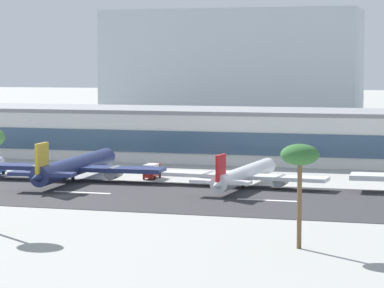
# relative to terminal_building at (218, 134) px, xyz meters

# --- Properties ---
(ground_plane) EXTENTS (1400.00, 1400.00, 0.00)m
(ground_plane) POSITION_rel_terminal_building_xyz_m (-10.65, -75.54, -6.67)
(ground_plane) COLOR #9E9E99
(runway_strip) EXTENTS (800.00, 39.72, 0.08)m
(runway_strip) POSITION_rel_terminal_building_xyz_m (-10.65, -69.95, -6.63)
(runway_strip) COLOR #2D2D30
(runway_strip) RESTS_ON ground_plane
(runway_centreline_dash_4) EXTENTS (12.00, 1.20, 0.01)m
(runway_centreline_dash_4) POSITION_rel_terminal_building_xyz_m (-9.32, -69.95, -6.58)
(runway_centreline_dash_4) COLOR white
(runway_centreline_dash_4) RESTS_ON runway_strip
(runway_centreline_dash_5) EXTENTS (12.00, 1.20, 0.01)m
(runway_centreline_dash_5) POSITION_rel_terminal_building_xyz_m (28.07, -69.95, -6.58)
(runway_centreline_dash_5) COLOR white
(runway_centreline_dash_5) RESTS_ON runway_strip
(terminal_building) EXTENTS (152.30, 30.16, 13.32)m
(terminal_building) POSITION_rel_terminal_building_xyz_m (0.00, 0.00, 0.00)
(terminal_building) COLOR silver
(terminal_building) RESTS_ON ground_plane
(distant_hotel_block) EXTENTS (101.68, 30.31, 46.18)m
(distant_hotel_block) POSITION_rel_terminal_building_xyz_m (-27.37, 124.34, 16.42)
(distant_hotel_block) COLOR #A8B2BC
(distant_hotel_block) RESTS_ON ground_plane
(airliner_gold_tail_gate_1) EXTENTS (39.68, 46.82, 9.77)m
(airliner_gold_tail_gate_1) POSITION_rel_terminal_building_xyz_m (-17.99, -54.14, -3.55)
(airliner_gold_tail_gate_1) COLOR navy
(airliner_gold_tail_gate_1) RESTS_ON ground_plane
(airliner_red_tail_gate_2) EXTENTS (34.86, 39.29, 8.20)m
(airliner_red_tail_gate_2) POSITION_rel_terminal_building_xyz_m (19.53, -54.19, -4.06)
(airliner_red_tail_gate_2) COLOR white
(airliner_red_tail_gate_2) RESTS_ON ground_plane
(service_box_truck_0) EXTENTS (2.80, 6.06, 3.25)m
(service_box_truck_0) POSITION_rel_terminal_building_xyz_m (-3.36, -44.55, -4.88)
(service_box_truck_0) COLOR #B2231E
(service_box_truck_0) RESTS_ON ground_plane
(palm_tree_1) EXTENTS (5.34, 5.34, 14.50)m
(palm_tree_1) POSITION_rel_terminal_building_xyz_m (41.18, -112.75, 5.97)
(palm_tree_1) COLOR brown
(palm_tree_1) RESTS_ON ground_plane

